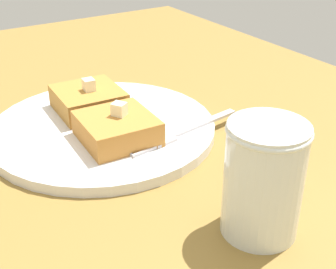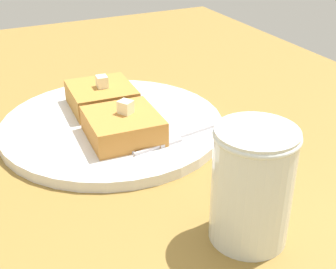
% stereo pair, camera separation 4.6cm
% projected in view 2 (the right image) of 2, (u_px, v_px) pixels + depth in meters
% --- Properties ---
extents(table_surface, '(1.05, 1.05, 0.02)m').
position_uv_depth(table_surface, '(28.00, 161.00, 0.52)').
color(table_surface, olive).
rests_on(table_surface, ground).
extents(plate, '(0.26, 0.26, 0.01)m').
position_uv_depth(plate, '(113.00, 125.00, 0.56)').
color(plate, silver).
rests_on(plate, table_surface).
extents(toast_slice_left, '(0.08, 0.08, 0.03)m').
position_uv_depth(toast_slice_left, '(102.00, 97.00, 0.59)').
color(toast_slice_left, '#B07A33').
rests_on(toast_slice_left, plate).
extents(toast_slice_middle, '(0.08, 0.08, 0.03)m').
position_uv_depth(toast_slice_middle, '(123.00, 126.00, 0.52)').
color(toast_slice_middle, '#BC7B35').
rests_on(toast_slice_middle, plate).
extents(butter_pat_primary, '(0.02, 0.01, 0.01)m').
position_uv_depth(butter_pat_primary, '(102.00, 82.00, 0.58)').
color(butter_pat_primary, '#F5E9C4').
rests_on(butter_pat_primary, toast_slice_left).
extents(butter_pat_secondary, '(0.02, 0.02, 0.01)m').
position_uv_depth(butter_pat_secondary, '(126.00, 107.00, 0.51)').
color(butter_pat_secondary, '#F2EDC3').
rests_on(butter_pat_secondary, toast_slice_middle).
extents(fork, '(0.04, 0.16, 0.00)m').
position_uv_depth(fork, '(184.00, 134.00, 0.53)').
color(fork, silver).
rests_on(fork, plate).
extents(syrup_jar, '(0.07, 0.07, 0.10)m').
position_uv_depth(syrup_jar, '(252.00, 188.00, 0.37)').
color(syrup_jar, '#39170A').
rests_on(syrup_jar, table_surface).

